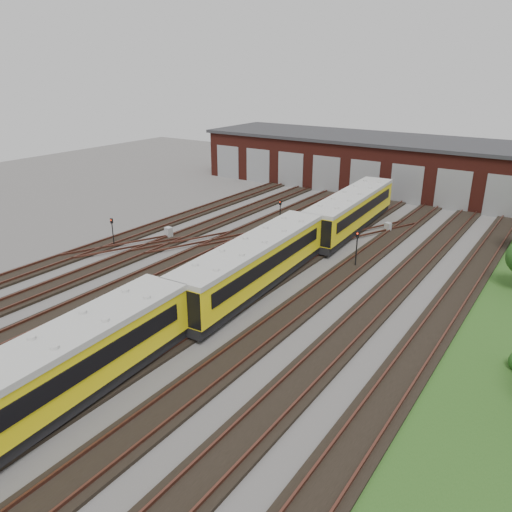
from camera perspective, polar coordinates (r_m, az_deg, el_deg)
The scene contains 13 objects.
ground at distance 32.34m, azimuth -8.33°, elevation -6.26°, with size 120.00×120.00×0.00m, color #4E4A48.
track_network at distance 32.78m, azimuth -7.87°, elevation -5.64°, with size 30.40×70.00×0.33m.
maintenance_shed at distance 65.09m, azimuth 16.03°, elevation 10.01°, with size 51.00×12.50×6.35m.
metro_train at distance 34.07m, azimuth -0.14°, elevation -0.83°, with size 3.82×48.16×3.31m.
signal_mast_0 at distance 44.51m, azimuth -16.10°, elevation 3.05°, with size 0.25×0.23×2.49m.
signal_mast_1 at distance 39.59m, azimuth 1.38°, elevation 1.80°, with size 0.26×0.25×2.60m.
signal_mast_2 at distance 47.29m, azimuth 2.78°, elevation 5.15°, with size 0.22×0.21×2.84m.
signal_mast_3 at distance 38.85m, azimuth 11.45°, elevation 1.32°, with size 0.27×0.26×2.93m.
relay_cabinet_0 at distance 45.83m, azimuth -9.95°, elevation 2.64°, with size 0.61×0.51×1.02m, color #A7A9AC.
relay_cabinet_1 at distance 40.43m, azimuth -1.99°, elevation 0.52°, with size 0.67×0.56×1.12m, color #A7A9AC.
relay_cabinet_2 at distance 33.73m, azimuth -7.82°, elevation -4.22°, with size 0.52×0.43×0.86m, color #A7A9AC.
relay_cabinet_3 at distance 49.38m, azimuth 6.78°, elevation 4.08°, with size 0.55×0.46×0.91m, color #A7A9AC.
relay_cabinet_4 at distance 48.45m, azimuth 14.83°, elevation 3.18°, with size 0.55×0.46×0.91m, color #A7A9AC.
Camera 1 is at (19.77, -20.97, 14.67)m, focal length 35.00 mm.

